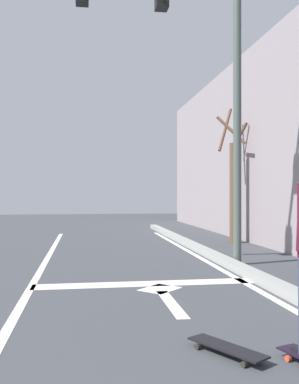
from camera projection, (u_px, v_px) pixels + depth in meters
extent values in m
cube|color=silver|center=(15.00, 315.00, 4.99)|extent=(0.12, 20.00, 0.01)
cube|color=silver|center=(283.00, 304.00, 5.48)|extent=(0.12, 20.00, 0.01)
cube|color=silver|center=(145.00, 284.00, 6.72)|extent=(3.43, 0.40, 0.01)
cube|color=silver|center=(171.00, 303.00, 5.52)|extent=(0.16, 1.40, 0.01)
cube|color=silver|center=(160.00, 289.00, 6.36)|extent=(0.71, 0.71, 0.01)
cube|color=#B2B2B7|center=(297.00, 353.00, 3.67)|extent=(0.17, 0.10, 0.01)
cylinder|color=#D04930|center=(288.00, 358.00, 3.62)|extent=(0.04, 0.06, 0.05)
cube|color=black|center=(227.00, 347.00, 3.76)|extent=(0.56, 0.76, 0.02)
cube|color=#B2B2B7|center=(205.00, 341.00, 3.96)|extent=(0.17, 0.13, 0.01)
cylinder|color=#2A2920|center=(197.00, 347.00, 3.90)|extent=(0.05, 0.06, 0.05)
cylinder|color=#2A2920|center=(212.00, 342.00, 4.02)|extent=(0.05, 0.06, 0.05)
cube|color=#B2B2B7|center=(251.00, 358.00, 3.56)|extent=(0.17, 0.13, 0.01)
cylinder|color=#2A2920|center=(244.00, 364.00, 3.50)|extent=(0.05, 0.06, 0.05)
cylinder|color=#2A2920|center=(258.00, 359.00, 3.62)|extent=(0.05, 0.06, 0.05)
cylinder|color=#4F5C54|center=(237.00, 113.00, 8.51)|extent=(0.16, 0.16, 5.96)
cylinder|color=brown|center=(234.00, 193.00, 12.24)|extent=(0.24, 0.24, 2.82)
cylinder|color=brown|center=(240.00, 135.00, 12.45)|extent=(0.36, 0.48, 0.73)
cylinder|color=brown|center=(225.00, 130.00, 12.46)|extent=(0.56, 0.44, 1.29)
cylinder|color=brown|center=(231.00, 130.00, 11.98)|extent=(0.74, 0.55, 0.84)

